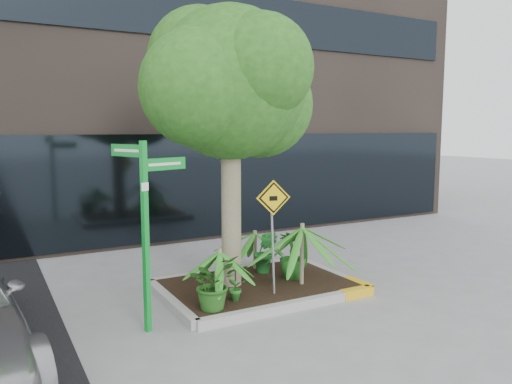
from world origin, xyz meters
TOP-DOWN VIEW (x-y plane):
  - ground at (0.00, 0.00)m, footprint 80.00×80.00m
  - planter at (0.23, 0.27)m, footprint 3.35×2.36m
  - tree at (-0.24, 0.46)m, footprint 3.25×2.89m
  - palm_front at (0.84, -0.12)m, footprint 1.20×1.20m
  - palm_left at (-0.75, -0.18)m, footprint 0.93×0.93m
  - palm_back at (0.60, 1.13)m, footprint 0.83×0.83m
  - shrub_a at (-1.01, -0.49)m, footprint 0.96×0.96m
  - shrub_b at (0.90, 0.27)m, footprint 0.68×0.68m
  - shrub_c at (-0.54, -0.32)m, footprint 0.46×0.46m
  - shrub_d at (0.63, 0.78)m, footprint 0.62×0.62m
  - street_sign_post at (-1.97, -0.43)m, footprint 0.96×0.76m
  - cattle_sign at (0.16, -0.28)m, footprint 0.56×0.23m

SIDE VIEW (x-z plane):
  - ground at x=0.00m, z-range 0.00..0.00m
  - planter at x=0.23m, z-range 0.03..0.18m
  - shrub_c at x=-0.54m, z-range 0.15..0.78m
  - shrub_a at x=-1.01m, z-range 0.15..0.95m
  - shrub_d at x=0.63m, z-range 0.15..0.96m
  - shrub_b at x=0.90m, z-range 0.15..1.01m
  - palm_back at x=0.60m, z-range 0.38..1.30m
  - palm_left at x=-0.75m, z-range 0.41..1.44m
  - palm_front at x=0.84m, z-range 0.48..1.82m
  - cattle_sign at x=0.16m, z-range 0.48..2.34m
  - street_sign_post at x=-1.97m, z-range 0.32..2.98m
  - tree at x=-0.24m, z-range 1.12..6.00m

